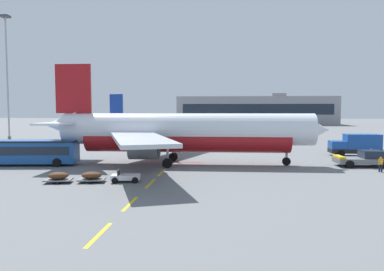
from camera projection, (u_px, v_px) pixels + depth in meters
name	position (u px, v px, depth m)	size (l,w,h in m)	color
ground	(316.00, 149.00, 62.51)	(400.00, 400.00, 0.00)	slate
apron_paint_markings	(186.00, 149.00, 62.65)	(8.00, 98.10, 0.01)	yellow
airliner_foreground	(182.00, 132.00, 44.63)	(34.69, 34.63, 12.20)	silver
pushback_tug	(364.00, 159.00, 43.22)	(6.13, 3.43, 2.08)	slate
airliner_mid_left	(157.00, 122.00, 92.22)	(29.75, 28.94, 10.57)	white
apron_shuttle_bus	(26.00, 151.00, 44.05)	(12.25, 4.06, 3.00)	#194C99
catering_truck	(266.00, 139.00, 63.25)	(2.88, 7.08, 3.14)	black
fuel_service_truck	(357.00, 144.00, 52.87)	(7.00, 2.68, 3.14)	black
baggage_train	(92.00, 177.00, 33.86)	(8.72, 2.84, 1.14)	silver
ground_crew_worker	(381.00, 163.00, 39.37)	(0.60, 0.47, 1.64)	#191E38
uld_cargo_container	(60.00, 155.00, 47.09)	(1.71, 1.67, 1.60)	#B7BCC6
apron_light_mast_near	(7.00, 63.00, 81.90)	(1.80, 1.80, 27.33)	slate
terminal_satellite	(255.00, 111.00, 163.44)	(67.42, 21.27, 13.63)	gray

